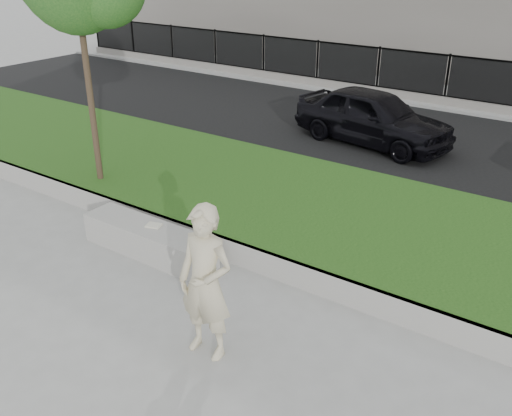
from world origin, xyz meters
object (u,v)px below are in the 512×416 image
Objects in this scene: man at (206,283)px; book at (154,225)px; stone_bench at (149,240)px; car_dark at (373,117)px.

book is (-2.25, 1.40, -0.48)m from man.
stone_bench is 10.12× the size of book.
man is 8.58m from car_dark.
book is at bearing 40.02° from stone_bench.
car_dark is (-1.68, 8.41, -0.27)m from man.
book is at bearing -174.90° from car_dark.
book is 7.03m from car_dark.
man reaches higher than stone_bench.
man reaches higher than car_dark.
car_dark is at bearing 97.30° from man.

